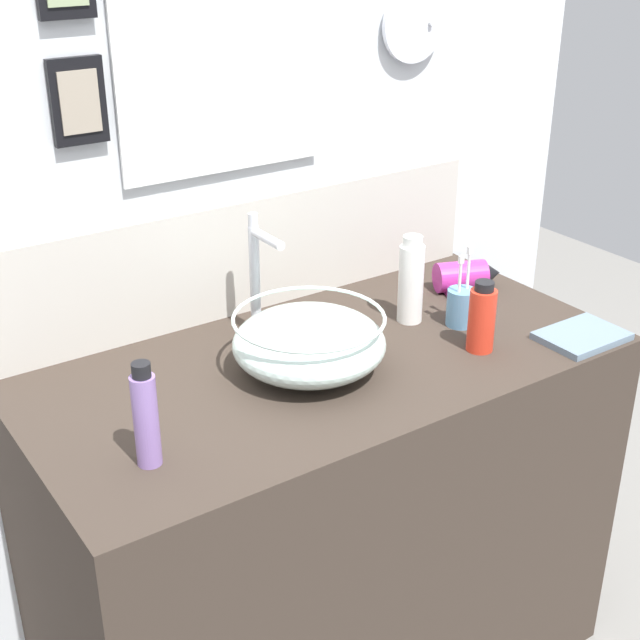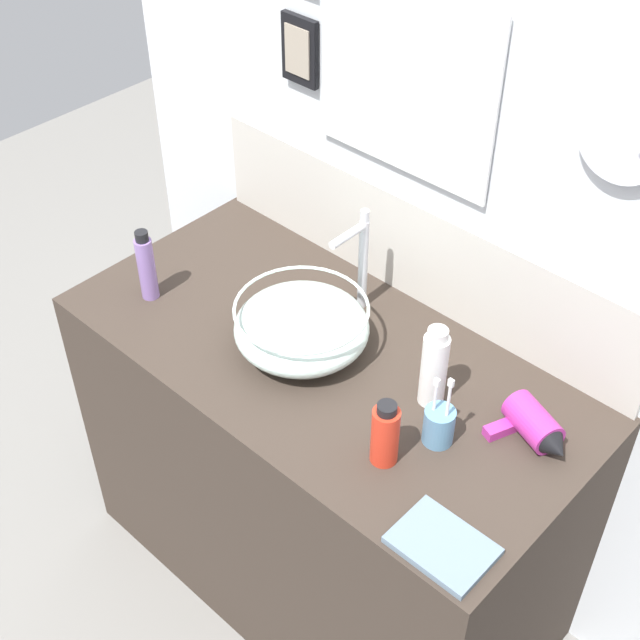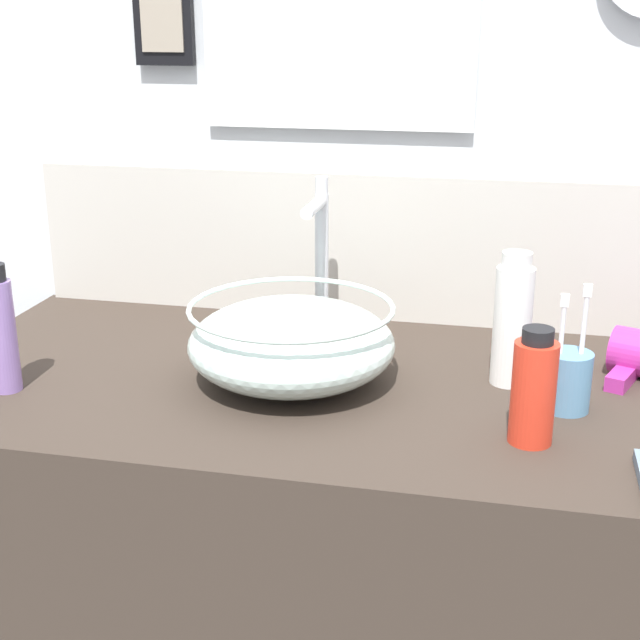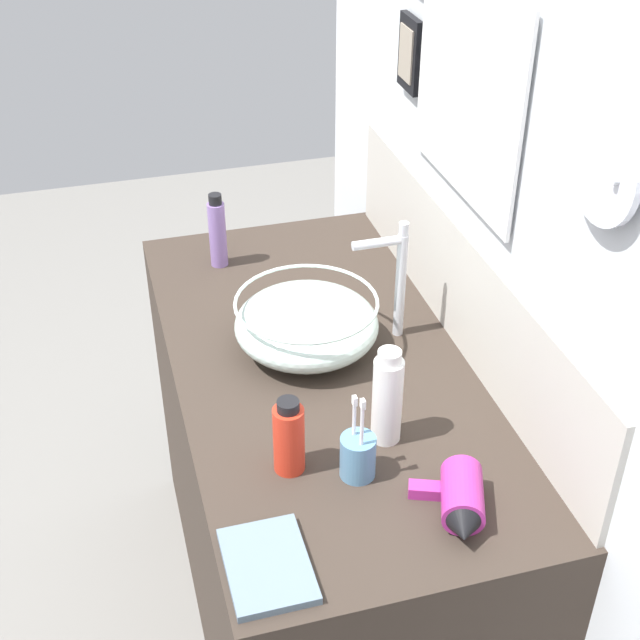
{
  "view_description": "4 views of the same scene",
  "coord_description": "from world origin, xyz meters",
  "px_view_note": "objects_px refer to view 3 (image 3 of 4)",
  "views": [
    {
      "loc": [
        -0.97,
        -1.4,
        1.8
      ],
      "look_at": [
        -0.02,
        0.0,
        1.0
      ],
      "focal_mm": 50.0,
      "sensor_mm": 36.0,
      "label": 1
    },
    {
      "loc": [
        1.05,
        -1.14,
        2.35
      ],
      "look_at": [
        -0.02,
        0.0,
        1.0
      ],
      "focal_mm": 50.0,
      "sensor_mm": 36.0,
      "label": 2
    },
    {
      "loc": [
        0.27,
        -1.28,
        1.44
      ],
      "look_at": [
        -0.02,
        0.0,
        1.0
      ],
      "focal_mm": 50.0,
      "sensor_mm": 36.0,
      "label": 3
    },
    {
      "loc": [
        1.52,
        -0.43,
        2.08
      ],
      "look_at": [
        -0.02,
        0.0,
        1.0
      ],
      "focal_mm": 50.0,
      "sensor_mm": 36.0,
      "label": 4
    }
  ],
  "objects_px": {
    "lotion_bottle": "(534,389)",
    "glass_bowl_sink": "(292,342)",
    "faucet": "(320,249)",
    "toothbrush_cup": "(568,380)",
    "spray_bottle": "(1,332)",
    "shampoo_bottle": "(512,322)"
  },
  "relations": [
    {
      "from": "lotion_bottle",
      "to": "glass_bowl_sink",
      "type": "bearing_deg",
      "value": 160.28
    },
    {
      "from": "faucet",
      "to": "toothbrush_cup",
      "type": "xyz_separation_m",
      "value": [
        0.42,
        -0.22,
        -0.12
      ]
    },
    {
      "from": "toothbrush_cup",
      "to": "spray_bottle",
      "type": "distance_m",
      "value": 0.85
    },
    {
      "from": "glass_bowl_sink",
      "to": "toothbrush_cup",
      "type": "relative_size",
      "value": 1.68
    },
    {
      "from": "toothbrush_cup",
      "to": "spray_bottle",
      "type": "relative_size",
      "value": 0.96
    },
    {
      "from": "spray_bottle",
      "to": "shampoo_bottle",
      "type": "xyz_separation_m",
      "value": [
        0.75,
        0.2,
        0.01
      ]
    },
    {
      "from": "faucet",
      "to": "glass_bowl_sink",
      "type": "bearing_deg",
      "value": -90.0
    },
    {
      "from": "spray_bottle",
      "to": "shampoo_bottle",
      "type": "relative_size",
      "value": 0.95
    },
    {
      "from": "faucet",
      "to": "shampoo_bottle",
      "type": "xyz_separation_m",
      "value": [
        0.33,
        -0.13,
        -0.06
      ]
    },
    {
      "from": "glass_bowl_sink",
      "to": "spray_bottle",
      "type": "xyz_separation_m",
      "value": [
        -0.42,
        -0.12,
        0.03
      ]
    },
    {
      "from": "glass_bowl_sink",
      "to": "faucet",
      "type": "height_order",
      "value": "faucet"
    },
    {
      "from": "faucet",
      "to": "lotion_bottle",
      "type": "distance_m",
      "value": 0.5
    },
    {
      "from": "spray_bottle",
      "to": "toothbrush_cup",
      "type": "bearing_deg",
      "value": 7.59
    },
    {
      "from": "glass_bowl_sink",
      "to": "faucet",
      "type": "bearing_deg",
      "value": 90.0
    },
    {
      "from": "spray_bottle",
      "to": "lotion_bottle",
      "type": "height_order",
      "value": "spray_bottle"
    },
    {
      "from": "glass_bowl_sink",
      "to": "spray_bottle",
      "type": "bearing_deg",
      "value": -163.65
    },
    {
      "from": "toothbrush_cup",
      "to": "lotion_bottle",
      "type": "distance_m",
      "value": 0.13
    },
    {
      "from": "toothbrush_cup",
      "to": "lotion_bottle",
      "type": "xyz_separation_m",
      "value": [
        -0.05,
        -0.12,
        0.03
      ]
    },
    {
      "from": "shampoo_bottle",
      "to": "glass_bowl_sink",
      "type": "bearing_deg",
      "value": -167.66
    },
    {
      "from": "spray_bottle",
      "to": "lotion_bottle",
      "type": "bearing_deg",
      "value": -0.53
    },
    {
      "from": "faucet",
      "to": "spray_bottle",
      "type": "xyz_separation_m",
      "value": [
        -0.42,
        -0.33,
        -0.07
      ]
    },
    {
      "from": "faucet",
      "to": "shampoo_bottle",
      "type": "height_order",
      "value": "faucet"
    }
  ]
}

